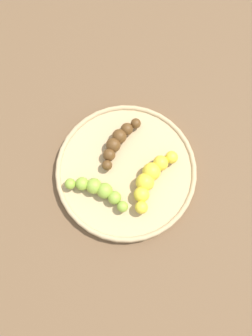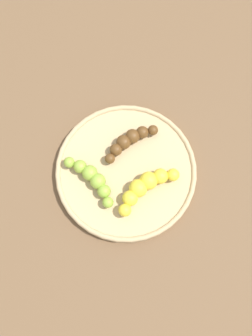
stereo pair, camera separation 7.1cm
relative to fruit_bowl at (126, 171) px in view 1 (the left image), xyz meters
name	(u,v)px [view 1 (the left image)]	position (x,y,z in m)	size (l,w,h in m)	color
ground_plane	(126,173)	(0.00, 0.00, -0.01)	(2.40, 2.40, 0.00)	brown
fruit_bowl	(126,171)	(0.00, 0.00, 0.00)	(0.27, 0.27, 0.02)	tan
banana_yellow	(151,178)	(0.01, -0.05, 0.02)	(0.14, 0.05, 0.03)	yellow
banana_overripe	(118,142)	(0.04, 0.04, 0.02)	(0.12, 0.04, 0.03)	#593819
banana_green	(98,190)	(-0.06, 0.02, 0.02)	(0.05, 0.13, 0.03)	#8CAD38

